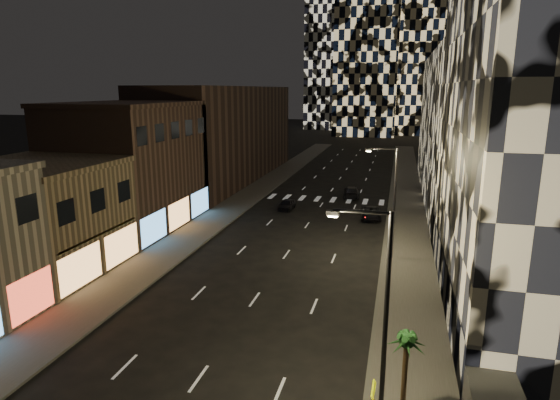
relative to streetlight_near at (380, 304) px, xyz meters
The scene contains 16 objects.
sidewalk_left 44.33m from the streetlight_near, 114.65° to the left, with size 4.00×120.00×0.15m, color #47443F.
sidewalk_right 40.38m from the streetlight_near, 87.64° to the left, with size 4.00×120.00×0.15m, color #47443F.
curb_left 43.50m from the streetlight_near, 112.12° to the left, with size 0.20×120.00×0.15m, color #4C4C47.
curb_right 40.35m from the streetlight_near, 90.65° to the left, with size 0.20×120.00×0.15m, color #4C4C47.
retail_tan 27.67m from the streetlight_near, 156.55° to the left, with size 10.00×10.00×8.00m, color #836D4E.
retail_brown 34.58m from the streetlight_near, 137.17° to the left, with size 10.00×15.00×12.00m, color #473228.
retail_filler_left 56.09m from the streetlight_near, 116.89° to the left, with size 10.00×40.00×14.00m, color #473228.
midrise_base 15.51m from the streetlight_near, 74.78° to the left, with size 0.60×25.00×3.00m, color #383838.
midrise_filler_right 48.56m from the streetlight_near, 76.08° to the left, with size 16.00×40.00×18.00m, color #232326.
streetlight_near is the anchor object (origin of this frame).
streetlight_far 20.00m from the streetlight_near, 90.00° to the left, with size 2.55×0.25×9.00m.
car_dark_midlane 36.02m from the streetlight_near, 109.39° to the left, with size 1.44×3.57×1.22m, color black.
car_dark_oncoming 42.52m from the streetlight_near, 97.14° to the left, with size 1.96×4.83×1.40m, color black.
car_dark_rightlane 32.57m from the streetlight_near, 93.86° to the left, with size 2.04×4.43×1.23m, color black.
ped_sign 3.60m from the streetlight_near, 92.64° to the right, with size 0.16×0.89×2.68m.
palm_tree 2.71m from the streetlight_near, 41.50° to the left, with size 1.81×1.83×3.60m.
Camera 1 is at (8.73, -7.31, 13.54)m, focal length 30.00 mm.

